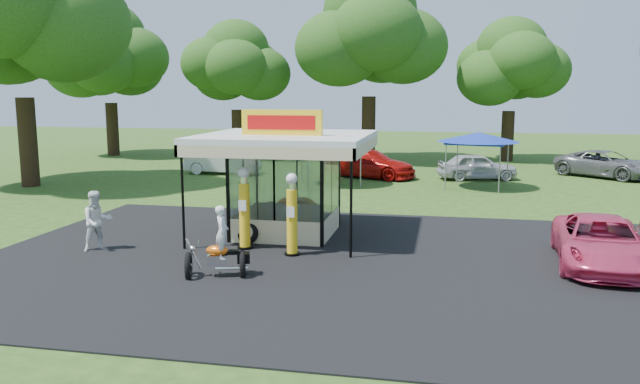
# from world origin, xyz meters

# --- Properties ---
(ground) EXTENTS (120.00, 120.00, 0.00)m
(ground) POSITION_xyz_m (0.00, 0.00, 0.00)
(ground) COLOR #284816
(ground) RESTS_ON ground
(asphalt_apron) EXTENTS (20.00, 14.00, 0.04)m
(asphalt_apron) POSITION_xyz_m (0.00, 2.00, 0.02)
(asphalt_apron) COLOR black
(asphalt_apron) RESTS_ON ground
(gas_station_kiosk) EXTENTS (5.40, 5.40, 4.18)m
(gas_station_kiosk) POSITION_xyz_m (-2.00, 4.99, 1.78)
(gas_station_kiosk) COLOR white
(gas_station_kiosk) RESTS_ON ground
(gas_pump_left) EXTENTS (0.47, 0.47, 2.53)m
(gas_pump_left) POSITION_xyz_m (-2.75, 2.84, 1.21)
(gas_pump_left) COLOR black
(gas_pump_left) RESTS_ON ground
(gas_pump_right) EXTENTS (0.46, 0.46, 2.44)m
(gas_pump_right) POSITION_xyz_m (-1.17, 2.40, 1.17)
(gas_pump_right) COLOR black
(gas_pump_right) RESTS_ON ground
(motorcycle) EXTENTS (1.73, 1.21, 1.96)m
(motorcycle) POSITION_xyz_m (-2.48, -0.01, 0.76)
(motorcycle) COLOR black
(motorcycle) RESTS_ON ground
(spare_tires) EXTENTS (0.93, 0.61, 0.77)m
(spare_tires) POSITION_xyz_m (-2.96, 3.60, 0.38)
(spare_tires) COLOR black
(spare_tires) RESTS_ON ground
(kiosk_car) EXTENTS (2.82, 1.13, 0.96)m
(kiosk_car) POSITION_xyz_m (-2.00, 7.20, 0.48)
(kiosk_car) COLOR yellow
(kiosk_car) RESTS_ON ground
(pink_sedan) EXTENTS (2.67, 5.08, 1.36)m
(pink_sedan) POSITION_xyz_m (7.37, 3.01, 0.68)
(pink_sedan) COLOR #D83A66
(pink_sedan) RESTS_ON ground
(spectator_west) EXTENTS (1.12, 1.12, 1.83)m
(spectator_west) POSITION_xyz_m (-7.04, 1.81, 0.92)
(spectator_west) COLOR white
(spectator_west) RESTS_ON ground
(bg_car_a) EXTENTS (4.37, 1.65, 1.43)m
(bg_car_a) POSITION_xyz_m (-9.55, 19.30, 0.71)
(bg_car_a) COLOR silver
(bg_car_a) RESTS_ON ground
(bg_car_b) EXTENTS (5.80, 3.87, 1.56)m
(bg_car_b) POSITION_xyz_m (-1.07, 19.51, 0.78)
(bg_car_b) COLOR red
(bg_car_b) RESTS_ON ground
(bg_car_c) EXTENTS (4.49, 2.65, 1.43)m
(bg_car_c) POSITION_xyz_m (4.82, 19.81, 0.72)
(bg_car_c) COLOR silver
(bg_car_c) RESTS_ON ground
(bg_car_d) EXTENTS (5.68, 5.35, 1.49)m
(bg_car_d) POSITION_xyz_m (11.88, 22.14, 0.74)
(bg_car_d) COLOR slate
(bg_car_d) RESTS_ON ground
(tent_west) EXTENTS (4.08, 4.08, 2.85)m
(tent_west) POSITION_xyz_m (-2.66, 16.48, 2.58)
(tent_west) COLOR gray
(tent_west) RESTS_ON ground
(tent_east) EXTENTS (3.95, 3.95, 2.76)m
(tent_east) POSITION_xyz_m (4.67, 16.78, 2.50)
(tent_east) COLOR gray
(tent_east) RESTS_ON ground
(oak_far_a) EXTENTS (9.19, 9.19, 10.89)m
(oak_far_a) POSITION_xyz_m (-21.21, 27.65, 6.93)
(oak_far_a) COLOR black
(oak_far_a) RESTS_ON ground
(oak_far_b) EXTENTS (7.97, 7.97, 9.50)m
(oak_far_b) POSITION_xyz_m (-11.60, 28.03, 6.07)
(oak_far_b) COLOR black
(oak_far_b) RESTS_ON ground
(oak_far_c) EXTENTS (10.55, 10.55, 12.44)m
(oak_far_c) POSITION_xyz_m (-2.10, 27.71, 7.89)
(oak_far_c) COLOR black
(oak_far_c) RESTS_ON ground
(oak_far_d) EXTENTS (7.95, 7.95, 9.46)m
(oak_far_d) POSITION_xyz_m (7.24, 29.75, 6.03)
(oak_far_d) COLOR black
(oak_far_d) RESTS_ON ground
(oak_near) EXTENTS (11.41, 11.41, 13.14)m
(oak_near) POSITION_xyz_m (-17.43, 12.92, 8.23)
(oak_near) COLOR black
(oak_near) RESTS_ON ground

